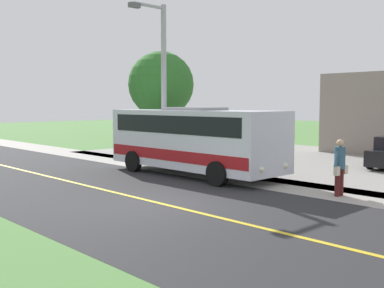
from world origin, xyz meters
TOP-DOWN VIEW (x-y plane):
  - ground_plane at (0.00, 0.00)m, footprint 120.00×120.00m
  - road_surface at (0.00, 0.00)m, footprint 8.00×100.00m
  - sidewalk at (-5.20, 0.00)m, footprint 2.40×100.00m
  - road_centre_line at (0.00, 0.00)m, footprint 0.16×100.00m
  - shuttle_bus_front at (-4.57, -3.25)m, footprint 2.78×8.06m
  - pedestrian_with_bags at (-4.83, 3.08)m, footprint 0.72×0.34m
  - street_light_pole at (-4.87, -5.66)m, footprint 1.97×0.24m
  - tree_curbside at (-7.40, -8.71)m, footprint 3.49×3.49m

SIDE VIEW (x-z plane):
  - ground_plane at x=0.00m, z-range 0.00..0.00m
  - sidewalk at x=-5.20m, z-range 0.00..0.01m
  - road_surface at x=0.00m, z-range 0.00..0.01m
  - road_centre_line at x=0.00m, z-range 0.01..0.01m
  - pedestrian_with_bags at x=-4.83m, z-range 0.07..1.88m
  - shuttle_bus_front at x=-4.57m, z-range 0.15..2.92m
  - tree_curbside at x=-7.40m, z-range 1.08..6.76m
  - street_light_pole at x=-4.87m, z-range 0.40..7.68m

